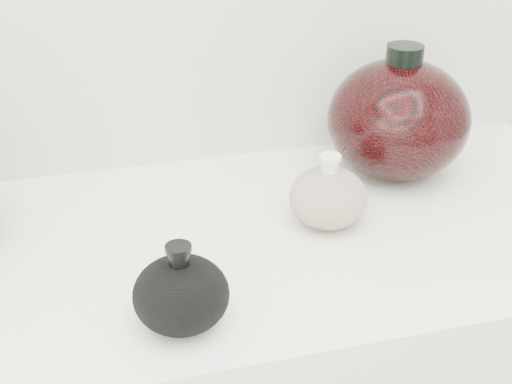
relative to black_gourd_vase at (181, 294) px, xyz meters
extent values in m
cube|color=silver|center=(0.08, 0.17, -0.06)|extent=(1.20, 0.50, 0.03)
ellipsoid|color=black|center=(0.00, 0.00, 0.00)|extent=(0.12, 0.12, 0.08)
cylinder|color=black|center=(0.00, 0.00, 0.05)|extent=(0.03, 0.03, 0.02)
cylinder|color=black|center=(0.00, 0.00, 0.06)|extent=(0.03, 0.03, 0.01)
ellipsoid|color=beige|center=(0.23, 0.17, 0.00)|extent=(0.13, 0.13, 0.08)
cylinder|color=beige|center=(0.23, 0.17, 0.05)|extent=(0.03, 0.03, 0.03)
cylinder|color=beige|center=(0.23, 0.17, 0.06)|extent=(0.03, 0.03, 0.01)
ellipsoid|color=black|center=(0.39, 0.29, 0.05)|extent=(0.26, 0.26, 0.18)
cylinder|color=black|center=(0.39, 0.29, 0.15)|extent=(0.07, 0.07, 0.03)
camera|label=1|loc=(-0.08, -0.63, 0.47)|focal=50.00mm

